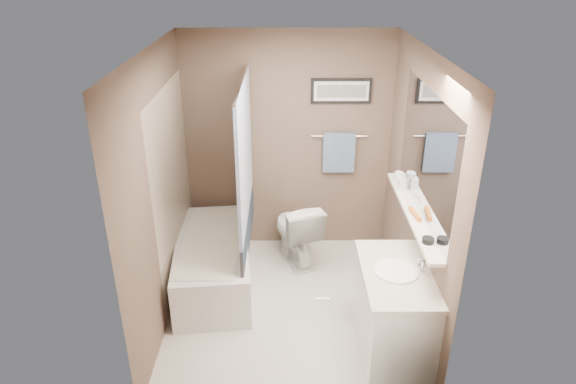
{
  "coord_description": "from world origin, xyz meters",
  "views": [
    {
      "loc": [
        -0.02,
        -3.94,
        3.08
      ],
      "look_at": [
        0.0,
        0.15,
        1.15
      ],
      "focal_mm": 32.0,
      "sensor_mm": 36.0,
      "label": 1
    }
  ],
  "objects_px": {
    "hair_brush_front": "(415,213)",
    "bathtub": "(213,263)",
    "glass_jar": "(399,177)",
    "soap_bottle": "(402,181)",
    "candle_bowl_near": "(428,240)",
    "vanity": "(394,317)",
    "toilet": "(296,231)"
  },
  "relations": [
    {
      "from": "bathtub",
      "to": "toilet",
      "type": "xyz_separation_m",
      "value": [
        0.84,
        0.45,
        0.11
      ]
    },
    {
      "from": "candle_bowl_near",
      "to": "glass_jar",
      "type": "distance_m",
      "value": 1.1
    },
    {
      "from": "bathtub",
      "to": "glass_jar",
      "type": "relative_size",
      "value": 15.0
    },
    {
      "from": "vanity",
      "to": "candle_bowl_near",
      "type": "height_order",
      "value": "candle_bowl_near"
    },
    {
      "from": "bathtub",
      "to": "glass_jar",
      "type": "height_order",
      "value": "glass_jar"
    },
    {
      "from": "glass_jar",
      "to": "bathtub",
      "type": "bearing_deg",
      "value": -178.85
    },
    {
      "from": "vanity",
      "to": "toilet",
      "type": "bearing_deg",
      "value": 117.01
    },
    {
      "from": "bathtub",
      "to": "candle_bowl_near",
      "type": "xyz_separation_m",
      "value": [
        1.79,
        -1.06,
        0.89
      ]
    },
    {
      "from": "vanity",
      "to": "hair_brush_front",
      "type": "distance_m",
      "value": 0.86
    },
    {
      "from": "hair_brush_front",
      "to": "glass_jar",
      "type": "height_order",
      "value": "glass_jar"
    },
    {
      "from": "vanity",
      "to": "bathtub",
      "type": "bearing_deg",
      "value": 146.83
    },
    {
      "from": "candle_bowl_near",
      "to": "hair_brush_front",
      "type": "height_order",
      "value": "hair_brush_front"
    },
    {
      "from": "candle_bowl_near",
      "to": "bathtub",
      "type": "bearing_deg",
      "value": 149.19
    },
    {
      "from": "vanity",
      "to": "glass_jar",
      "type": "distance_m",
      "value": 1.33
    },
    {
      "from": "glass_jar",
      "to": "soap_bottle",
      "type": "bearing_deg",
      "value": -90.0
    },
    {
      "from": "hair_brush_front",
      "to": "bathtub",
      "type": "bearing_deg",
      "value": 160.28
    },
    {
      "from": "hair_brush_front",
      "to": "soap_bottle",
      "type": "bearing_deg",
      "value": 90.0
    },
    {
      "from": "hair_brush_front",
      "to": "vanity",
      "type": "bearing_deg",
      "value": -114.85
    },
    {
      "from": "toilet",
      "to": "glass_jar",
      "type": "xyz_separation_m",
      "value": [
        0.95,
        -0.41,
        0.8
      ]
    },
    {
      "from": "hair_brush_front",
      "to": "soap_bottle",
      "type": "xyz_separation_m",
      "value": [
        0.0,
        0.53,
        0.05
      ]
    },
    {
      "from": "candle_bowl_near",
      "to": "hair_brush_front",
      "type": "bearing_deg",
      "value": 90.0
    },
    {
      "from": "soap_bottle",
      "to": "glass_jar",
      "type": "bearing_deg",
      "value": 90.0
    },
    {
      "from": "bathtub",
      "to": "glass_jar",
      "type": "xyz_separation_m",
      "value": [
        1.79,
        0.04,
        0.92
      ]
    },
    {
      "from": "toilet",
      "to": "vanity",
      "type": "relative_size",
      "value": 0.8
    },
    {
      "from": "vanity",
      "to": "soap_bottle",
      "type": "height_order",
      "value": "soap_bottle"
    },
    {
      "from": "vanity",
      "to": "candle_bowl_near",
      "type": "xyz_separation_m",
      "value": [
        0.19,
        -0.03,
        0.73
      ]
    },
    {
      "from": "glass_jar",
      "to": "vanity",
      "type": "bearing_deg",
      "value": -99.76
    },
    {
      "from": "candle_bowl_near",
      "to": "glass_jar",
      "type": "height_order",
      "value": "glass_jar"
    },
    {
      "from": "vanity",
      "to": "hair_brush_front",
      "type": "relative_size",
      "value": 4.09
    },
    {
      "from": "hair_brush_front",
      "to": "glass_jar",
      "type": "bearing_deg",
      "value": 90.0
    },
    {
      "from": "candle_bowl_near",
      "to": "soap_bottle",
      "type": "relative_size",
      "value": 0.59
    },
    {
      "from": "bathtub",
      "to": "candle_bowl_near",
      "type": "height_order",
      "value": "candle_bowl_near"
    }
  ]
}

